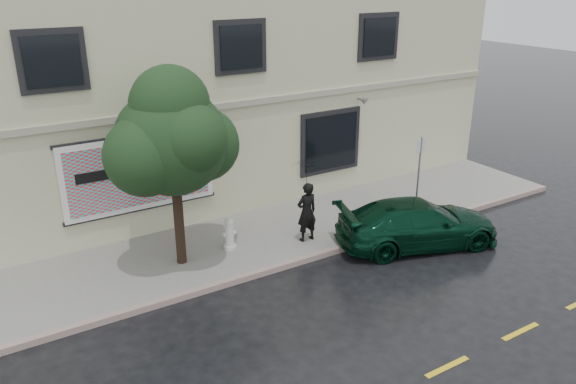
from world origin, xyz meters
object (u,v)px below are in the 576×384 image
street_tree (173,142)px  fire_hydrant (229,234)px  pedestrian (307,212)px  car (418,223)px

street_tree → fire_hydrant: size_ratio=5.11×
fire_hydrant → pedestrian: bearing=-2.1°
pedestrian → street_tree: bearing=-11.2°
street_tree → fire_hydrant: street_tree is taller
car → fire_hydrant: size_ratio=5.07×
car → fire_hydrant: car is taller
car → pedestrian: size_ratio=2.66×
pedestrian → fire_hydrant: (-2.05, 0.67, -0.42)m
street_tree → fire_hydrant: (1.40, 0.04, -2.80)m
pedestrian → street_tree: street_tree is taller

